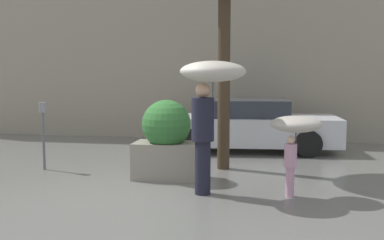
{
  "coord_description": "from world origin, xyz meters",
  "views": [
    {
      "loc": [
        2.45,
        -7.17,
        2.0
      ],
      "look_at": [
        0.88,
        1.6,
        1.05
      ],
      "focal_mm": 45.0,
      "sensor_mm": 36.0,
      "label": 1
    }
  ],
  "objects": [
    {
      "name": "person_adult",
      "position": [
        1.4,
        0.27,
        1.65
      ],
      "size": [
        1.03,
        1.03,
        2.12
      ],
      "rotation": [
        0.0,
        0.0,
        -0.1
      ],
      "color": "#1E1E2D",
      "rests_on": "ground"
    },
    {
      "name": "parking_meter",
      "position": [
        -2.11,
        1.58,
        0.96
      ],
      "size": [
        0.14,
        0.14,
        1.35
      ],
      "color": "#595B60",
      "rests_on": "ground"
    },
    {
      "name": "person_child",
      "position": [
        2.73,
        0.41,
        1.06
      ],
      "size": [
        0.79,
        0.79,
        1.27
      ],
      "rotation": [
        0.0,
        0.0,
        0.54
      ],
      "color": "#D199B7",
      "rests_on": "ground"
    },
    {
      "name": "ground_plane",
      "position": [
        0.0,
        0.0,
        0.0
      ],
      "size": [
        40.0,
        40.0,
        0.0
      ],
      "primitive_type": "plane",
      "color": "slate"
    },
    {
      "name": "building_facade",
      "position": [
        0.0,
        6.5,
        3.0
      ],
      "size": [
        18.0,
        0.3,
        6.0
      ],
      "color": "#9E937F",
      "rests_on": "ground"
    },
    {
      "name": "planter_box",
      "position": [
        0.47,
        1.26,
        0.71
      ],
      "size": [
        1.18,
        0.89,
        1.45
      ],
      "color": "gray",
      "rests_on": "ground"
    },
    {
      "name": "parked_car_near",
      "position": [
        1.71,
        4.64,
        0.59
      ],
      "size": [
        4.54,
        2.22,
        1.26
      ],
      "rotation": [
        0.0,
        0.0,
        1.66
      ],
      "color": "silver",
      "rests_on": "ground"
    }
  ]
}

